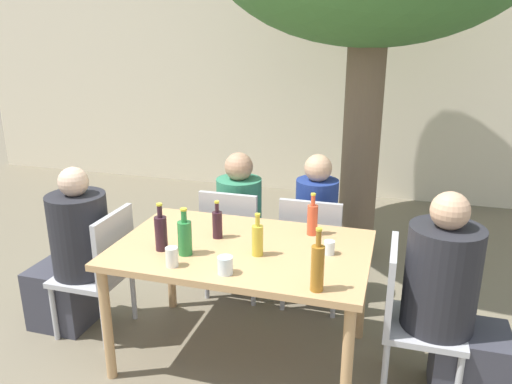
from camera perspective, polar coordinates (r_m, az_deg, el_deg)
name	(u,v)px	position (r m, az deg, el deg)	size (l,w,h in m)	color
ground_plane	(243,355)	(3.41, -1.51, -18.12)	(30.00, 30.00, 0.00)	#706651
cafe_building_wall	(332,82)	(6.27, 8.72, 12.29)	(10.00, 0.08, 2.80)	beige
dining_table_front	(242,258)	(3.05, -1.62, -7.57)	(1.52, 0.97, 0.77)	tan
patio_chair_0	(102,266)	(3.54, -17.18, -8.13)	(0.44, 0.44, 0.88)	#B2B2B7
patio_chair_1	(409,311)	(3.02, 17.08, -12.91)	(0.44, 0.44, 0.88)	#B2B2B7
patio_chair_2	(233,237)	(3.84, -2.60, -5.21)	(0.44, 0.44, 0.88)	#B2B2B7
patio_chair_3	(312,247)	(3.70, 6.39, -6.24)	(0.44, 0.44, 0.88)	#B2B2B7
person_seated_0	(72,257)	(3.65, -20.25, -7.02)	(0.59, 0.39, 1.17)	#383842
person_seated_1	(453,308)	(3.01, 21.54, -12.25)	(0.60, 0.39, 1.22)	#383842
person_seated_2	(243,225)	(4.04, -1.51, -3.84)	(0.35, 0.58, 1.13)	#383842
person_seated_3	(317,233)	(3.91, 7.03, -4.66)	(0.31, 0.56, 1.16)	#383842
oil_cruet_0	(258,239)	(2.86, 0.18, -5.42)	(0.07, 0.07, 0.26)	gold
amber_bottle_1	(317,267)	(2.50, 7.04, -8.46)	(0.07, 0.07, 0.33)	#9E661E
soda_bottle_2	(312,219)	(3.16, 6.47, -3.05)	(0.07, 0.07, 0.27)	#DB4C2D
wine_bottle_3	(161,232)	(2.98, -10.81, -4.52)	(0.07, 0.07, 0.29)	#331923
green_bottle_4	(185,237)	(2.90, -8.14, -5.08)	(0.08, 0.08, 0.28)	#287A38
wine_bottle_5	(217,224)	(3.11, -4.44, -3.63)	(0.06, 0.06, 0.24)	#331923
drinking_glass_0	(225,265)	(2.68, -3.53, -8.35)	(0.08, 0.08, 0.10)	silver
drinking_glass_1	(172,257)	(2.79, -9.59, -7.33)	(0.07, 0.07, 0.11)	silver
drinking_glass_2	(329,248)	(2.93, 8.37, -6.30)	(0.06, 0.06, 0.08)	silver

